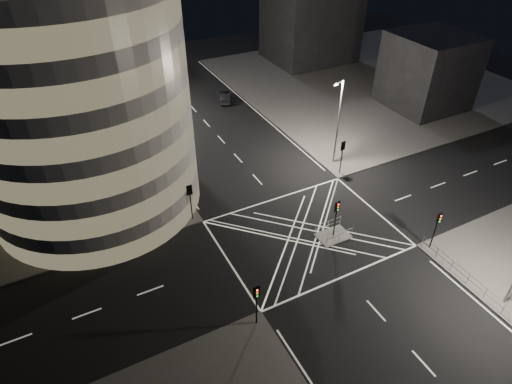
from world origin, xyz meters
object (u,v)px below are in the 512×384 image
traffic_signal_fl (190,196)px  street_lamp_right_far (338,120)px  central_island (333,236)px  street_lamp_left_far (121,84)px  sedan (225,97)px  street_lamp_left_near (163,148)px  traffic_signal_fr (342,151)px  traffic_signal_nl (256,298)px  traffic_signal_island (336,212)px  traffic_signal_nr (437,224)px

traffic_signal_fl → street_lamp_right_far: 18.55m
central_island → street_lamp_left_far: 33.95m
street_lamp_right_far → sedan: bearing=101.6°
street_lamp_left_near → sedan: street_lamp_left_near is taller
street_lamp_left_near → traffic_signal_fr: bearing=-15.9°
traffic_signal_fl → street_lamp_left_far: 23.36m
street_lamp_left_near → traffic_signal_fl: bearing=-83.0°
central_island → traffic_signal_fr: bearing=50.7°
traffic_signal_fr → sedan: traffic_signal_fr is taller
traffic_signal_nl → street_lamp_left_near: 18.99m
traffic_signal_island → street_lamp_left_near: bearing=130.3°
traffic_signal_island → traffic_signal_fr: bearing=50.7°
traffic_signal_nl → central_island: bearing=26.1°
street_lamp_left_near → street_lamp_left_far: 18.00m
traffic_signal_nl → traffic_signal_fr: 22.24m
traffic_signal_nl → street_lamp_left_near: (-0.64, 18.80, 2.63)m
street_lamp_left_far → sedan: 15.29m
central_island → street_lamp_right_far: bearing=54.7°
traffic_signal_nl → traffic_signal_fr: (17.60, 13.60, 0.00)m
street_lamp_left_far → traffic_signal_nr: bearing=-63.6°
street_lamp_left_near → street_lamp_right_far: same height
traffic_signal_fl → traffic_signal_nl: same height
traffic_signal_fr → sedan: (-3.74, 23.50, -2.22)m
traffic_signal_fl → traffic_signal_nl: 13.60m
traffic_signal_fl → street_lamp_left_far: street_lamp_left_far is taller
traffic_signal_island → street_lamp_left_near: (-11.44, 13.50, 2.63)m
traffic_signal_fl → street_lamp_left_near: bearing=97.0°
traffic_signal_nr → traffic_signal_fr: bearing=90.0°
traffic_signal_nl → traffic_signal_island: (10.80, 5.30, 0.00)m
traffic_signal_nl → street_lamp_left_near: street_lamp_left_near is taller
sedan → traffic_signal_island: bearing=104.8°
traffic_signal_fl → traffic_signal_nr: bearing=-37.7°
traffic_signal_fr → traffic_signal_island: bearing=-129.3°
street_lamp_right_far → traffic_signal_nr: bearing=-92.3°
traffic_signal_island → street_lamp_left_far: 33.61m
central_island → traffic_signal_island: (0.00, 0.00, 2.84)m
central_island → traffic_signal_fr: 11.10m
traffic_signal_fr → street_lamp_left_near: 19.14m
sedan → street_lamp_left_far: bearing=21.5°
sedan → central_island: bearing=104.8°
traffic_signal_nr → street_lamp_right_far: 16.03m
traffic_signal_nr → central_island: bearing=142.1°
traffic_signal_fl → sedan: traffic_signal_fl is taller
street_lamp_left_far → sedan: street_lamp_left_far is taller
sedan → street_lamp_left_near: bearing=71.9°
traffic_signal_nr → street_lamp_left_far: bearing=116.4°
traffic_signal_fl → traffic_signal_fr: 17.60m
street_lamp_left_near → street_lamp_left_far: bearing=90.0°
street_lamp_left_far → central_island: bearing=-70.0°
street_lamp_left_near → sedan: size_ratio=2.38×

